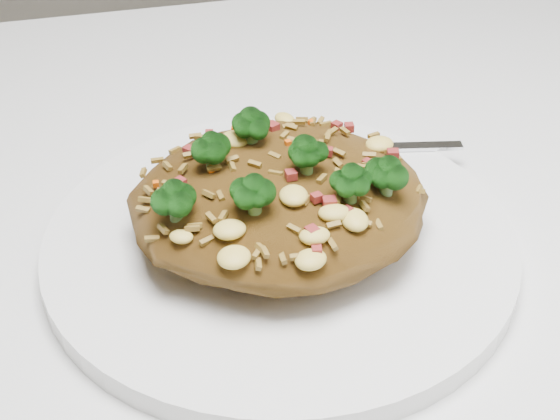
# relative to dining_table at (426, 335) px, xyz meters

# --- Properties ---
(dining_table) EXTENTS (1.20, 0.80, 0.75)m
(dining_table) POSITION_rel_dining_table_xyz_m (0.00, 0.00, 0.00)
(dining_table) COLOR white
(dining_table) RESTS_ON ground
(plate) EXTENTS (0.27, 0.27, 0.01)m
(plate) POSITION_rel_dining_table_xyz_m (-0.10, 0.01, 0.10)
(plate) COLOR white
(plate) RESTS_ON dining_table
(fried_rice) EXTENTS (0.17, 0.15, 0.07)m
(fried_rice) POSITION_rel_dining_table_xyz_m (-0.10, 0.00, 0.14)
(fried_rice) COLOR brown
(fried_rice) RESTS_ON plate
(fork) EXTENTS (0.16, 0.05, 0.00)m
(fork) POSITION_rel_dining_table_xyz_m (-0.03, 0.08, 0.11)
(fork) COLOR silver
(fork) RESTS_ON plate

